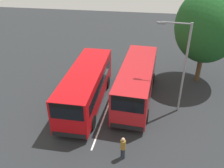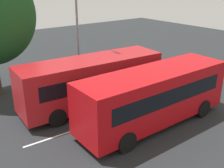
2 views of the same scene
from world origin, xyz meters
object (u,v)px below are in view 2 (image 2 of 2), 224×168
bus_far_left (154,95)px  pedestrian (169,72)px  street_lamp (79,32)px  bus_center_left (93,80)px

bus_far_left → pedestrian: (5.36, 3.64, -0.75)m
bus_far_left → street_lamp: (-0.31, 7.17, 2.39)m
pedestrian → bus_center_left: bearing=21.5°
bus_far_left → bus_center_left: same height
bus_center_left → pedestrian: bearing=1.4°
bus_center_left → bus_far_left: bearing=-66.6°
bus_center_left → pedestrian: 6.80m
bus_center_left → street_lamp: bearing=75.3°
bus_far_left → street_lamp: size_ratio=1.29×
bus_center_left → pedestrian: (6.76, -0.30, -0.75)m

